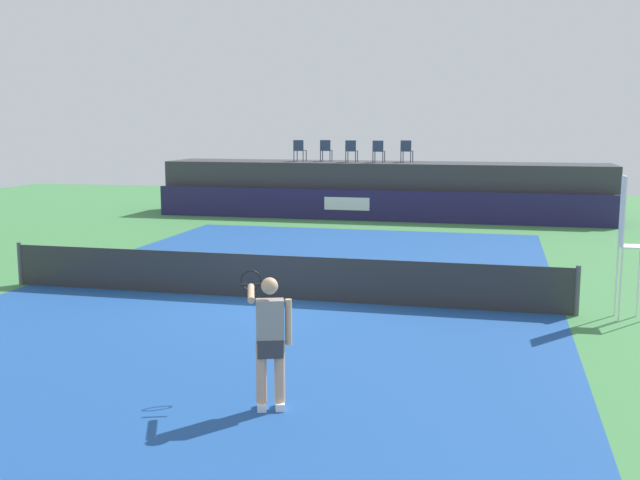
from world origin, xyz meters
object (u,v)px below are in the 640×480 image
at_px(spectator_chair_far_right, 407,150).
at_px(net_post_near, 20,264).
at_px(spectator_chair_right, 379,150).
at_px(spectator_chair_far_left, 299,150).
at_px(tennis_player, 270,338).
at_px(spectator_chair_center, 351,150).
at_px(umpire_chair, 626,237).
at_px(spectator_chair_left, 326,150).
at_px(net_post_far, 577,291).

xyz_separation_m(spectator_chair_far_right, net_post_near, (-7.14, -15.42, -2.19)).
bearing_deg(spectator_chair_right, net_post_near, -112.14).
bearing_deg(spectator_chair_far_left, tennis_player, -75.99).
distance_m(net_post_near, tennis_player, 10.02).
height_order(spectator_chair_center, spectator_chair_right, same).
bearing_deg(spectator_chair_far_right, net_post_near, -114.86).
height_order(spectator_chair_far_left, spectator_chair_right, same).
xyz_separation_m(spectator_chair_far_left, spectator_chair_right, (3.35, -0.16, 0.00)).
relative_size(spectator_chair_center, tennis_player, 0.50).
relative_size(spectator_chair_far_left, umpire_chair, 0.32).
relative_size(umpire_chair, net_post_near, 2.76).
relative_size(spectator_chair_center, net_post_near, 0.89).
bearing_deg(spectator_chair_far_right, spectator_chair_far_left, -175.71).
bearing_deg(spectator_chair_far_left, spectator_chair_left, 14.68).
distance_m(spectator_chair_left, spectator_chair_center, 1.18).
height_order(spectator_chair_right, spectator_chair_far_right, same).
bearing_deg(umpire_chair, tennis_player, -131.05).
relative_size(spectator_chair_left, spectator_chair_right, 1.00).
relative_size(spectator_chair_right, tennis_player, 0.50).
distance_m(spectator_chair_center, net_post_near, 15.98).
bearing_deg(spectator_chair_far_left, net_post_far, -57.33).
xyz_separation_m(spectator_chair_far_right, umpire_chair, (6.09, -15.42, -1.11)).
bearing_deg(spectator_chair_far_right, spectator_chair_left, -179.10).
height_order(spectator_chair_far_left, spectator_chair_center, same).
xyz_separation_m(umpire_chair, net_post_far, (-0.84, 0.00, -1.09)).
xyz_separation_m(spectator_chair_right, umpire_chair, (7.16, -14.93, -1.11)).
height_order(net_post_far, tennis_player, tennis_player).
relative_size(spectator_chair_far_left, spectator_chair_right, 1.00).
height_order(net_post_near, net_post_far, same).
distance_m(spectator_chair_far_left, umpire_chair, 18.42).
bearing_deg(tennis_player, spectator_chair_far_left, 104.01).
relative_size(spectator_chair_far_left, net_post_near, 0.89).
bearing_deg(net_post_far, spectator_chair_center, 116.41).
xyz_separation_m(spectator_chair_far_left, umpire_chair, (10.51, -15.09, -1.11)).
bearing_deg(spectator_chair_far_left, spectator_chair_right, -2.76).
bearing_deg(umpire_chair, spectator_chair_left, 121.58).
bearing_deg(spectator_chair_left, spectator_chair_center, -15.81).
bearing_deg(tennis_player, net_post_far, 53.82).
bearing_deg(spectator_chair_far_right, spectator_chair_right, -155.32).
distance_m(spectator_chair_right, spectator_chair_far_right, 1.18).
bearing_deg(spectator_chair_center, spectator_chair_right, -5.86).
relative_size(spectator_chair_far_left, spectator_chair_far_right, 1.00).
height_order(spectator_chair_left, spectator_chair_center, same).
distance_m(spectator_chair_left, tennis_player, 21.87).
height_order(spectator_chair_right, net_post_near, spectator_chair_right).
xyz_separation_m(umpire_chair, tennis_player, (-5.24, -6.02, -0.63)).
bearing_deg(net_post_near, spectator_chair_center, 71.86).
height_order(spectator_chair_center, umpire_chair, spectator_chair_center).
height_order(spectator_chair_left, net_post_far, spectator_chair_left).
relative_size(spectator_chair_far_left, spectator_chair_left, 1.00).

